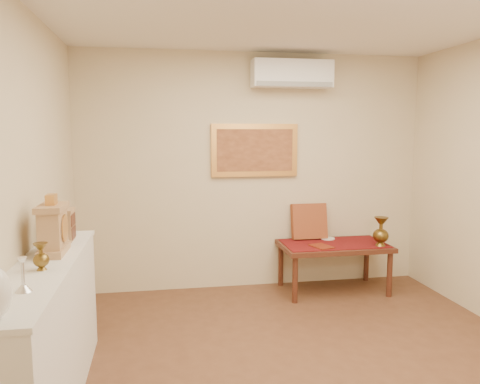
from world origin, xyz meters
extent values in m
plane|color=brown|center=(0.00, 0.00, 0.00)|extent=(4.50, 4.50, 0.00)
cube|color=beige|center=(0.00, 2.25, 1.35)|extent=(4.00, 0.02, 2.70)
cube|color=beige|center=(-2.00, 0.00, 1.35)|extent=(0.02, 4.50, 2.70)
cube|color=maroon|center=(0.85, 1.88, 0.55)|extent=(1.14, 0.59, 0.01)
cylinder|color=white|center=(0.85, 2.09, 0.56)|extent=(0.17, 0.17, 0.01)
cube|color=maroon|center=(0.65, 1.74, 0.56)|extent=(0.25, 0.29, 0.01)
cube|color=maroon|center=(0.64, 2.15, 0.77)|extent=(0.41, 0.18, 0.43)
cube|color=white|center=(-1.82, 0.00, 0.47)|extent=(0.35, 2.00, 0.95)
cube|color=white|center=(-1.82, 0.00, 0.96)|extent=(0.37, 2.02, 0.03)
cube|color=tan|center=(-1.81, 0.27, 1.00)|extent=(0.16, 0.36, 0.05)
cube|color=tan|center=(-1.81, 0.27, 1.16)|extent=(0.14, 0.30, 0.25)
cylinder|color=beige|center=(-1.74, 0.27, 1.16)|extent=(0.01, 0.17, 0.17)
cylinder|color=gold|center=(-1.73, 0.27, 1.16)|extent=(0.01, 0.19, 0.19)
cube|color=tan|center=(-1.81, 0.27, 1.30)|extent=(0.17, 0.34, 0.04)
cube|color=gold|center=(-1.81, 0.27, 1.35)|extent=(0.06, 0.11, 0.07)
cube|color=tan|center=(-1.82, 0.67, 1.09)|extent=(0.15, 0.20, 0.22)
cube|color=#4E2417|center=(-1.75, 0.67, 1.04)|extent=(0.01, 0.17, 0.09)
cube|color=#4E2417|center=(-1.75, 0.67, 1.14)|extent=(0.01, 0.17, 0.09)
cube|color=tan|center=(-1.82, 0.67, 1.21)|extent=(0.16, 0.21, 0.02)
cube|color=#4E2417|center=(0.85, 1.88, 0.53)|extent=(1.20, 0.70, 0.05)
cylinder|color=#4E2417|center=(0.31, 1.59, 0.25)|extent=(0.06, 0.06, 0.50)
cylinder|color=#4E2417|center=(1.39, 1.59, 0.25)|extent=(0.06, 0.06, 0.50)
cylinder|color=#4E2417|center=(0.31, 2.17, 0.25)|extent=(0.06, 0.06, 0.50)
cylinder|color=#4E2417|center=(1.39, 2.17, 0.25)|extent=(0.06, 0.06, 0.50)
cube|color=gold|center=(0.00, 2.23, 1.60)|extent=(1.00, 0.05, 0.60)
cube|color=#A36138|center=(0.00, 2.20, 1.60)|extent=(0.88, 0.01, 0.48)
cube|color=white|center=(0.40, 2.12, 2.45)|extent=(0.90, 0.24, 0.30)
cube|color=gray|center=(0.40, 2.00, 2.33)|extent=(0.86, 0.02, 0.05)
camera|label=1|loc=(-1.10, -3.03, 1.81)|focal=35.00mm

